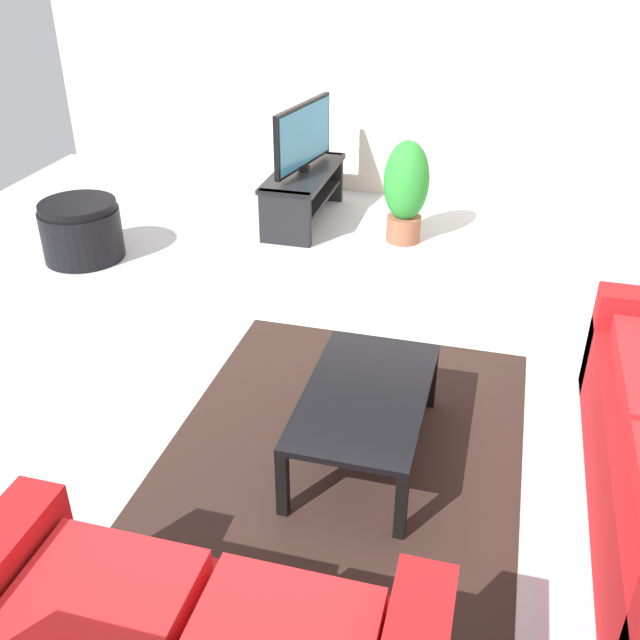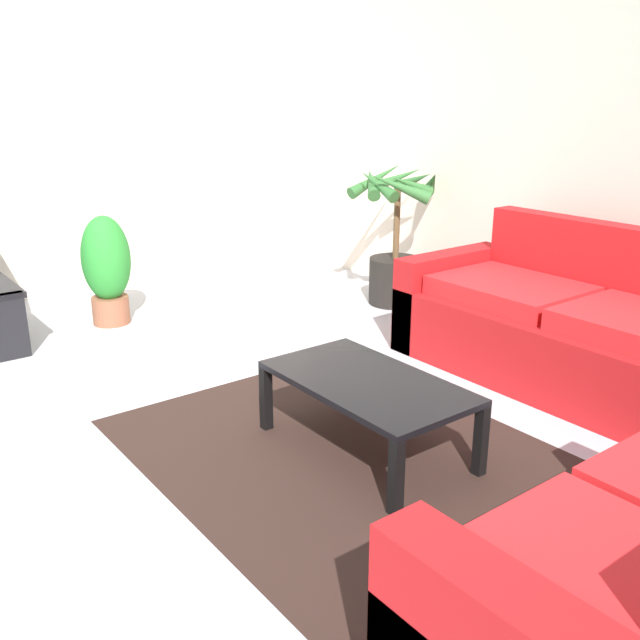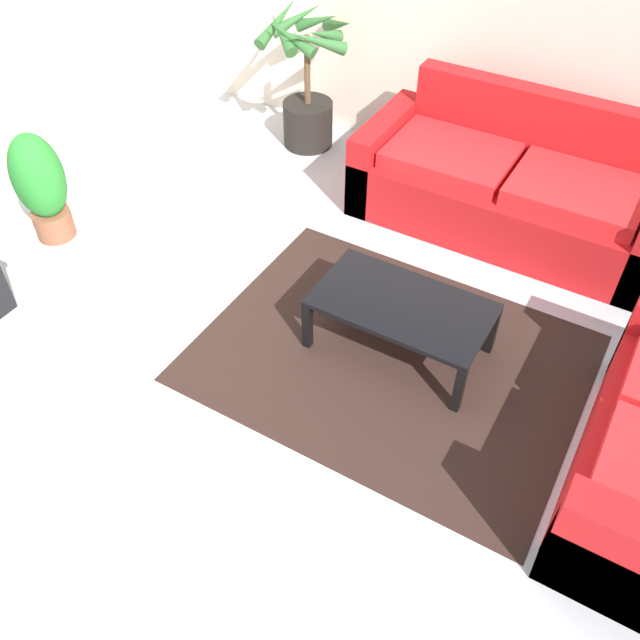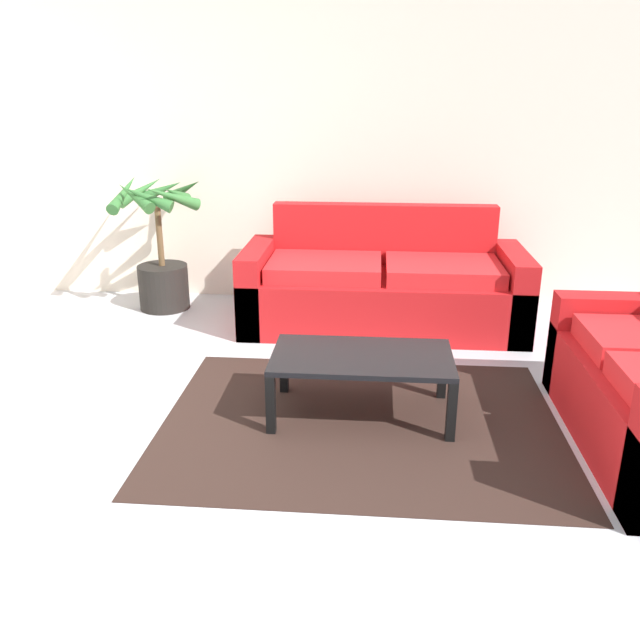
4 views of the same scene
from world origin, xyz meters
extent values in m
plane|color=#B2B2B7|center=(0.00, 0.00, 0.00)|extent=(6.60, 6.60, 0.00)
cube|color=beige|center=(0.00, 3.00, 1.35)|extent=(6.00, 0.06, 2.70)
cube|color=red|center=(0.78, 2.25, 0.21)|extent=(2.14, 0.90, 0.42)
cube|color=red|center=(0.78, 2.62, 0.66)|extent=(1.78, 0.16, 0.48)
cube|color=red|center=(-0.20, 2.25, 0.31)|extent=(0.18, 0.90, 0.62)
cube|color=red|center=(1.77, 2.25, 0.31)|extent=(0.18, 0.90, 0.62)
cube|color=red|center=(0.34, 2.20, 0.48)|extent=(0.85, 0.66, 0.12)
cube|color=red|center=(1.23, 2.20, 0.48)|extent=(0.85, 0.66, 0.12)
cube|color=red|center=(2.25, 1.19, 0.31)|extent=(0.90, 0.18, 0.62)
cube|color=black|center=(0.66, 0.76, 0.35)|extent=(1.01, 0.56, 0.03)
cube|color=black|center=(0.18, 0.50, 0.17)|extent=(0.05, 0.05, 0.34)
cube|color=black|center=(1.14, 0.50, 0.17)|extent=(0.05, 0.05, 0.34)
cube|color=black|center=(0.18, 1.02, 0.17)|extent=(0.05, 0.05, 0.34)
cube|color=black|center=(1.14, 1.02, 0.17)|extent=(0.05, 0.05, 0.34)
cube|color=black|center=(0.66, 0.66, 0.00)|extent=(2.20, 1.70, 0.01)
cylinder|color=black|center=(-1.06, 2.55, 0.19)|extent=(0.42, 0.42, 0.37)
cylinder|color=brown|center=(-1.06, 2.55, 0.65)|extent=(0.05, 0.05, 0.55)
cone|color=#30672F|center=(-0.88, 2.52, 0.97)|extent=(0.16, 0.38, 0.22)
cone|color=#30672F|center=(-0.89, 2.75, 0.97)|extent=(0.46, 0.41, 0.28)
cone|color=#30672F|center=(-1.07, 2.73, 0.97)|extent=(0.37, 0.12, 0.22)
cone|color=#30672F|center=(-1.23, 2.68, 0.97)|extent=(0.34, 0.41, 0.25)
cone|color=#30672F|center=(-1.33, 2.56, 0.97)|extent=(0.12, 0.54, 0.29)
cone|color=#30672F|center=(-1.18, 2.38, 0.97)|extent=(0.40, 0.32, 0.24)
cone|color=#30672F|center=(-1.06, 2.34, 0.97)|extent=(0.43, 0.11, 0.24)
cone|color=#30672F|center=(-0.88, 2.39, 0.97)|extent=(0.40, 0.43, 0.27)
camera|label=1|loc=(3.37, 1.27, 2.33)|focal=40.74mm
camera|label=2|loc=(2.91, -1.23, 1.65)|focal=39.16mm
camera|label=3|loc=(1.67, -1.87, 2.97)|focal=37.65mm
camera|label=4|loc=(0.71, -2.58, 1.76)|focal=36.42mm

